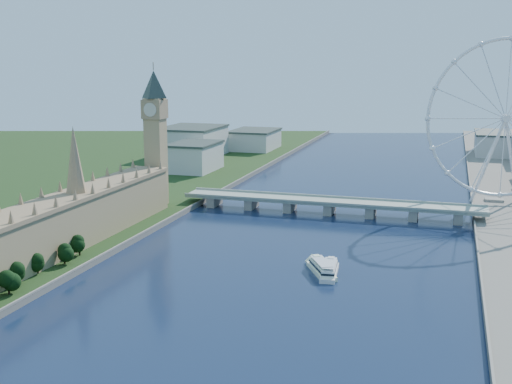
% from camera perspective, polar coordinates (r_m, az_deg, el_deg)
% --- Properties ---
extents(parliament_range, '(24.00, 200.00, 70.00)m').
position_cam_1_polar(parliament_range, '(396.38, -15.56, -2.15)').
color(parliament_range, tan).
rests_on(parliament_range, ground).
extents(big_ben, '(20.02, 20.02, 110.00)m').
position_cam_1_polar(big_ben, '(481.97, -8.97, 6.30)').
color(big_ben, tan).
rests_on(big_ben, ground).
extents(westminster_bridge, '(220.00, 22.00, 9.50)m').
position_cam_1_polar(westminster_bridge, '(472.40, 6.58, -1.11)').
color(westminster_bridge, gray).
rests_on(westminster_bridge, ground).
extents(london_eye, '(113.60, 39.12, 124.30)m').
position_cam_1_polar(london_eye, '(512.00, 21.30, 6.06)').
color(london_eye, silver).
rests_on(london_eye, ground).
extents(city_skyline, '(505.00, 280.00, 32.00)m').
position_cam_1_polar(city_skyline, '(721.08, 13.47, 3.85)').
color(city_skyline, beige).
rests_on(city_skyline, ground).
extents(tour_boat_near, '(23.04, 32.97, 7.30)m').
position_cam_1_polar(tour_boat_near, '(341.52, 5.83, -7.21)').
color(tour_boat_near, white).
rests_on(tour_boat_near, ground).
extents(tour_boat_far, '(11.30, 32.61, 7.08)m').
position_cam_1_polar(tour_boat_far, '(339.50, 6.54, -7.34)').
color(tour_boat_far, silver).
rests_on(tour_boat_far, ground).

